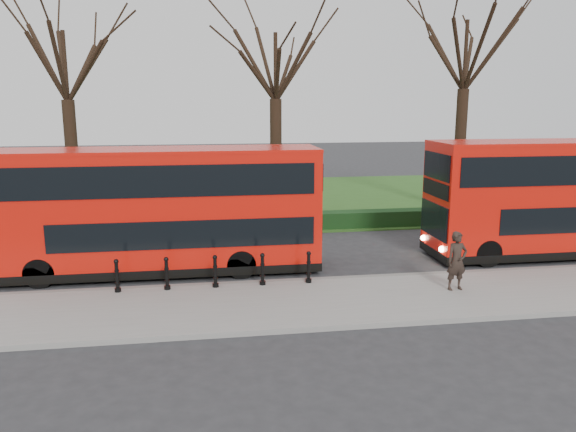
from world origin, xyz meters
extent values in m
plane|color=#28282B|center=(0.00, 0.00, 0.00)|extent=(120.00, 120.00, 0.00)
cube|color=gray|center=(0.00, -3.00, 0.07)|extent=(60.00, 4.00, 0.15)
cube|color=slate|center=(0.00, -1.00, 0.07)|extent=(60.00, 0.25, 0.16)
cube|color=#2B541C|center=(0.00, 15.00, 0.03)|extent=(60.00, 18.00, 0.06)
cube|color=black|center=(0.00, 6.80, 0.40)|extent=(60.00, 0.90, 0.80)
cube|color=yellow|center=(0.00, -0.70, 0.01)|extent=(60.00, 0.10, 0.01)
cube|color=yellow|center=(0.00, -0.50, 0.01)|extent=(60.00, 0.10, 0.01)
cylinder|color=black|center=(-8.00, 10.00, 3.00)|extent=(0.60, 0.60, 6.01)
cylinder|color=black|center=(2.00, 10.00, 3.03)|extent=(0.60, 0.60, 6.05)
cylinder|color=black|center=(12.00, 10.00, 3.28)|extent=(0.60, 0.60, 6.57)
cylinder|color=black|center=(-4.47, -1.35, 0.65)|extent=(0.15, 0.15, 1.00)
cylinder|color=black|center=(-2.96, -1.35, 0.65)|extent=(0.15, 0.15, 1.00)
cylinder|color=black|center=(-1.46, -1.35, 0.65)|extent=(0.15, 0.15, 1.00)
cylinder|color=black|center=(0.05, -1.35, 0.65)|extent=(0.15, 0.15, 1.00)
cylinder|color=black|center=(1.56, -1.35, 0.65)|extent=(0.15, 0.15, 1.00)
cube|color=red|center=(-3.22, 0.99, 2.36)|extent=(10.92, 2.48, 4.02)
cube|color=black|center=(-3.22, 0.99, 0.30)|extent=(10.94, 2.50, 0.30)
cube|color=black|center=(-2.43, -0.26, 1.64)|extent=(8.74, 0.04, 0.94)
cube|color=black|center=(-3.22, -0.26, 3.43)|extent=(10.33, 0.04, 1.04)
cylinder|color=black|center=(-7.10, -0.10, 0.50)|extent=(0.99, 0.30, 0.99)
cylinder|color=black|center=(-7.10, 2.08, 0.50)|extent=(0.99, 0.30, 0.99)
cylinder|color=black|center=(-0.54, -0.10, 0.50)|extent=(0.99, 0.30, 0.99)
cylinder|color=black|center=(-0.54, 2.08, 0.50)|extent=(0.99, 0.30, 0.99)
cube|color=red|center=(12.43, 1.00, 2.42)|extent=(11.19, 2.54, 4.12)
cube|color=black|center=(12.43, 1.00, 0.31)|extent=(11.21, 2.56, 0.31)
cube|color=black|center=(6.81, 1.00, 2.75)|extent=(0.06, 2.24, 0.56)
cylinder|color=black|center=(8.46, -0.12, 0.51)|extent=(1.02, 0.31, 1.02)
cylinder|color=black|center=(8.46, 2.12, 0.51)|extent=(1.02, 0.31, 1.02)
imported|color=black|center=(6.00, -2.74, 1.08)|extent=(0.73, 0.53, 1.86)
camera|label=1|loc=(-1.76, -18.56, 6.01)|focal=35.00mm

